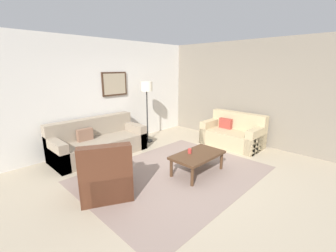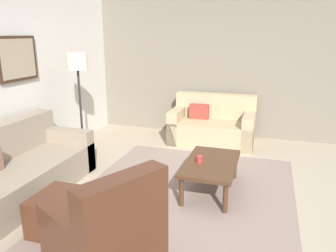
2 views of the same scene
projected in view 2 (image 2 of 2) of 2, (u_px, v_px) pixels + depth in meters
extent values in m
plane|color=tan|center=(182.00, 201.00, 4.05)|extent=(8.00, 8.00, 0.00)
cube|color=slate|center=(222.00, 65.00, 6.43)|extent=(0.12, 5.20, 2.80)
cube|color=gray|center=(182.00, 201.00, 4.05)|extent=(3.52, 2.69, 0.01)
cube|color=gray|center=(18.00, 182.00, 4.09)|extent=(2.21, 0.93, 0.42)
cube|color=gray|center=(64.00, 148.00, 4.98)|extent=(0.20, 0.93, 0.62)
cube|color=tan|center=(212.00, 132.00, 6.17)|extent=(0.89, 1.54, 0.42)
cube|color=tan|center=(215.00, 116.00, 6.41)|extent=(0.24, 1.54, 0.88)
cube|color=tan|center=(178.00, 124.00, 6.33)|extent=(0.89, 0.20, 0.62)
cube|color=tan|center=(249.00, 130.00, 5.95)|extent=(0.89, 0.20, 0.62)
cube|color=#99382D|center=(199.00, 112.00, 6.25)|extent=(0.12, 0.36, 0.28)
cube|color=#4C2819|center=(104.00, 243.00, 2.88)|extent=(1.08, 1.08, 0.44)
cube|color=#4C2819|center=(124.00, 231.00, 2.61)|extent=(0.80, 0.55, 0.95)
cube|color=#4C2819|center=(132.00, 221.00, 3.08)|extent=(0.51, 0.78, 0.60)
cube|color=#4C2819|center=(70.00, 251.00, 2.64)|extent=(0.51, 0.78, 0.60)
cube|color=#4C2819|center=(63.00, 213.00, 3.40)|extent=(0.56, 0.56, 0.40)
cylinder|color=#472D1C|center=(225.00, 198.00, 3.74)|extent=(0.06, 0.06, 0.36)
cylinder|color=#472D1C|center=(235.00, 166.00, 4.64)|extent=(0.06, 0.06, 0.36)
cylinder|color=#472D1C|center=(181.00, 192.00, 3.89)|extent=(0.06, 0.06, 0.36)
cylinder|color=#472D1C|center=(199.00, 162.00, 4.79)|extent=(0.06, 0.06, 0.36)
cube|color=#472D1C|center=(211.00, 163.00, 4.21)|extent=(1.10, 0.64, 0.05)
cylinder|color=#B2332D|center=(199.00, 159.00, 4.15)|extent=(0.08, 0.08, 0.10)
cylinder|color=black|center=(84.00, 155.00, 5.53)|extent=(0.28, 0.28, 0.03)
cylinder|color=#262626|center=(81.00, 114.00, 5.34)|extent=(0.04, 0.04, 1.45)
cylinder|color=beige|center=(77.00, 61.00, 5.10)|extent=(0.32, 0.32, 0.26)
cube|color=#382316|center=(17.00, 59.00, 4.63)|extent=(0.74, 0.04, 0.62)
cube|color=tan|center=(18.00, 59.00, 4.62)|extent=(0.66, 0.01, 0.54)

